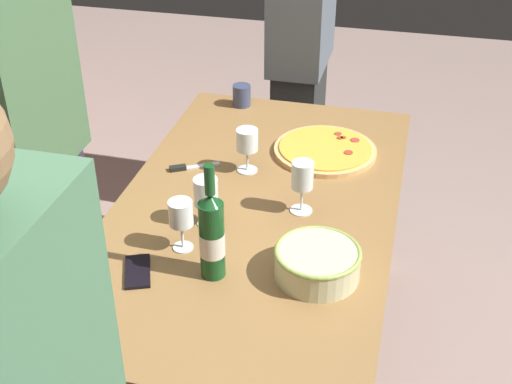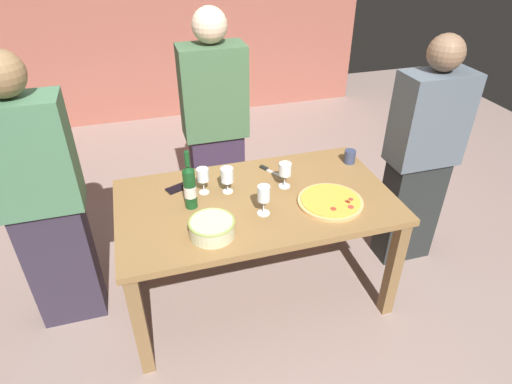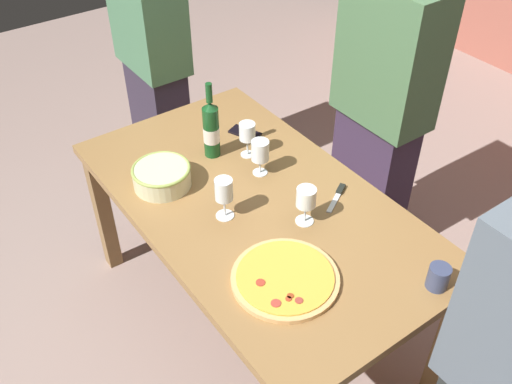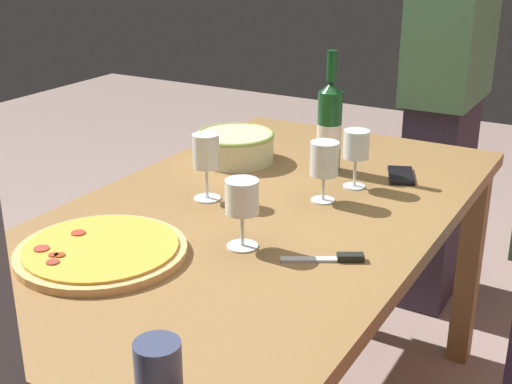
# 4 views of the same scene
# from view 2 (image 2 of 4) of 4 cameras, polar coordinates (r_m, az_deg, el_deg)

# --- Properties ---
(ground_plane) EXTENTS (8.00, 8.00, 0.00)m
(ground_plane) POSITION_cam_2_polar(r_m,az_deg,el_deg) (3.00, -0.00, -12.84)
(ground_plane) COLOR gray
(dining_table) EXTENTS (1.60, 0.90, 0.75)m
(dining_table) POSITION_cam_2_polar(r_m,az_deg,el_deg) (2.57, -0.00, -2.63)
(dining_table) COLOR olive
(dining_table) RESTS_ON ground
(pizza) EXTENTS (0.38, 0.38, 0.03)m
(pizza) POSITION_cam_2_polar(r_m,az_deg,el_deg) (2.51, 9.79, -1.25)
(pizza) COLOR #E2AB69
(pizza) RESTS_ON dining_table
(serving_bowl) EXTENTS (0.24, 0.24, 0.09)m
(serving_bowl) POSITION_cam_2_polar(r_m,az_deg,el_deg) (2.23, -5.83, -4.64)
(serving_bowl) COLOR beige
(serving_bowl) RESTS_ON dining_table
(wine_bottle) EXTENTS (0.07, 0.07, 0.35)m
(wine_bottle) POSITION_cam_2_polar(r_m,az_deg,el_deg) (2.41, -8.74, 0.72)
(wine_bottle) COLOR #14471E
(wine_bottle) RESTS_ON dining_table
(wine_glass_near_pizza) EXTENTS (0.07, 0.07, 0.18)m
(wine_glass_near_pizza) POSITION_cam_2_polar(r_m,az_deg,el_deg) (2.33, 1.10, -0.40)
(wine_glass_near_pizza) COLOR white
(wine_glass_near_pizza) RESTS_ON dining_table
(wine_glass_by_bottle) EXTENTS (0.08, 0.08, 0.16)m
(wine_glass_by_bottle) POSITION_cam_2_polar(r_m,az_deg,el_deg) (2.58, 3.85, 2.85)
(wine_glass_by_bottle) COLOR white
(wine_glass_by_bottle) RESTS_ON dining_table
(wine_glass_far_left) EXTENTS (0.07, 0.07, 0.16)m
(wine_glass_far_left) POSITION_cam_2_polar(r_m,az_deg,el_deg) (2.53, -7.03, 2.11)
(wine_glass_far_left) COLOR white
(wine_glass_far_left) RESTS_ON dining_table
(wine_glass_far_right) EXTENTS (0.07, 0.07, 0.16)m
(wine_glass_far_right) POSITION_cam_2_polar(r_m,az_deg,el_deg) (2.53, -3.84, 2.10)
(wine_glass_far_right) COLOR white
(wine_glass_far_right) RESTS_ON dining_table
(cup_amber) EXTENTS (0.07, 0.07, 0.09)m
(cup_amber) POSITION_cam_2_polar(r_m,az_deg,el_deg) (2.93, 12.27, 4.59)
(cup_amber) COLOR #394262
(cup_amber) RESTS_ON dining_table
(cell_phone) EXTENTS (0.16, 0.12, 0.01)m
(cell_phone) POSITION_cam_2_polar(r_m,az_deg,el_deg) (2.65, -10.24, 0.53)
(cell_phone) COLOR black
(cell_phone) RESTS_ON dining_table
(pizza_knife) EXTENTS (0.11, 0.17, 0.02)m
(pizza_knife) POSITION_cam_2_polar(r_m,az_deg,el_deg) (2.79, 1.59, 2.93)
(pizza_knife) COLOR silver
(pizza_knife) RESTS_ON dining_table
(person_host) EXTENTS (0.43, 0.24, 1.66)m
(person_host) POSITION_cam_2_polar(r_m,az_deg,el_deg) (2.59, -26.30, -1.35)
(person_host) COLOR #312939
(person_host) RESTS_ON ground
(person_guest_left) EXTENTS (0.44, 0.24, 1.59)m
(person_guest_left) POSITION_cam_2_polar(r_m,az_deg,el_deg) (3.02, 20.93, 4.12)
(person_guest_left) COLOR #262A29
(person_guest_left) RESTS_ON ground
(person_guest_right) EXTENTS (0.44, 0.24, 1.68)m
(person_guest_right) POSITION_cam_2_polar(r_m,az_deg,el_deg) (3.09, -5.37, 8.01)
(person_guest_right) COLOR #35263D
(person_guest_right) RESTS_ON ground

